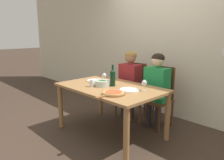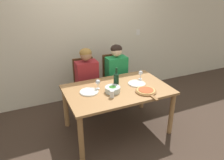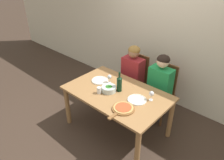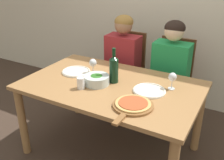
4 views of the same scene
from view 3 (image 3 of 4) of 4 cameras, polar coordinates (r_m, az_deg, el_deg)
The scene contains 15 objects.
ground_plane at distance 3.80m, azimuth 1.22°, elevation -12.53°, with size 40.00×40.00×0.00m, color #3D2D23.
back_wall at distance 4.10m, azimuth 14.09°, elevation 11.88°, with size 10.00×0.06×2.70m.
dining_table at distance 3.40m, azimuth 1.34°, elevation -4.53°, with size 1.58×0.99×0.74m.
chair_left at distance 4.15m, azimuth 6.15°, elevation 0.19°, with size 0.42×0.42×0.98m.
chair_right at distance 3.90m, azimuth 12.92°, elevation -2.64°, with size 0.42×0.42×0.98m.
person_woman at distance 3.96m, azimuth 5.30°, elevation 2.23°, with size 0.47×0.51×1.21m.
person_man at distance 3.70m, azimuth 12.36°, elevation -0.61°, with size 0.47×0.51×1.21m.
wine_bottle at distance 3.30m, azimuth 1.93°, elevation -0.90°, with size 0.08×0.08×0.32m.
broccoli_bowl at distance 3.34m, azimuth -0.83°, elevation -2.30°, with size 0.23×0.23×0.09m.
dinner_plate_left at distance 3.63m, azimuth -3.17°, elevation -0.08°, with size 0.28×0.28×0.02m.
dinner_plate_right at distance 3.18m, azimuth 6.53°, elevation -5.13°, with size 0.28×0.28×0.02m.
pizza_on_board at distance 2.99m, azimuth 2.87°, elevation -7.42°, with size 0.31×0.45×0.04m.
wine_glass_left at distance 3.52m, azimuth -0.67°, elevation 0.71°, with size 0.07×0.07×0.15m.
wine_glass_right at distance 3.16m, azimuth 10.29°, elevation -3.63°, with size 0.07×0.07×0.15m.
water_tumbler at distance 3.29m, azimuth -3.41°, elevation -2.69°, with size 0.07×0.07×0.10m.
Camera 3 is at (1.81, -2.13, 2.59)m, focal length 35.00 mm.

